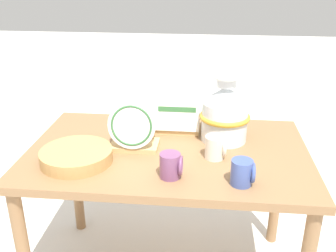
# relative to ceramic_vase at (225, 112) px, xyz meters

# --- Properties ---
(display_table) EXTENTS (1.23, 0.77, 0.73)m
(display_table) POSITION_rel_ceramic_vase_xyz_m (-0.25, -0.12, -0.23)
(display_table) COLOR olive
(display_table) RESTS_ON ground_plane
(ceramic_vase) EXTENTS (0.23, 0.23, 0.31)m
(ceramic_vase) POSITION_rel_ceramic_vase_xyz_m (0.00, 0.00, 0.00)
(ceramic_vase) COLOR silver
(ceramic_vase) RESTS_ON display_table
(dish_rack_round_plates) EXTENTS (0.21, 0.15, 0.23)m
(dish_rack_round_plates) POSITION_rel_ceramic_vase_xyz_m (-0.40, -0.13, -0.05)
(dish_rack_round_plates) COLOR tan
(dish_rack_round_plates) RESTS_ON display_table
(dish_rack_square_plates) EXTENTS (0.21, 0.15, 0.23)m
(dish_rack_square_plates) POSITION_rel_ceramic_vase_xyz_m (-0.22, 0.09, -0.05)
(dish_rack_square_plates) COLOR tan
(dish_rack_square_plates) RESTS_ON display_table
(wicker_charger_stack) EXTENTS (0.30, 0.30, 0.05)m
(wicker_charger_stack) POSITION_rel_ceramic_vase_xyz_m (-0.61, -0.28, -0.11)
(wicker_charger_stack) COLOR tan
(wicker_charger_stack) RESTS_ON display_table
(mug_plum_glaze) EXTENTS (0.09, 0.08, 0.10)m
(mug_plum_glaze) POSITION_rel_ceramic_vase_xyz_m (-0.21, -0.36, -0.09)
(mug_plum_glaze) COLOR #7A4770
(mug_plum_glaze) RESTS_ON display_table
(mug_cream_glaze) EXTENTS (0.09, 0.08, 0.10)m
(mug_cream_glaze) POSITION_rel_ceramic_vase_xyz_m (-0.04, -0.19, -0.09)
(mug_cream_glaze) COLOR silver
(mug_cream_glaze) RESTS_ON display_table
(mug_cobalt_glaze) EXTENTS (0.09, 0.08, 0.10)m
(mug_cobalt_glaze) POSITION_rel_ceramic_vase_xyz_m (0.06, -0.39, -0.09)
(mug_cobalt_glaze) COLOR #42569E
(mug_cobalt_glaze) RESTS_ON display_table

